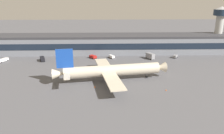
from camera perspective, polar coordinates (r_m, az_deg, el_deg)
ground_plane at (r=100.45m, az=-1.59°, el=-3.26°), size 600.00×600.00×0.00m
terminal_building at (r=149.90m, az=-1.71°, el=6.01°), size 177.52×19.71×12.06m
airliner at (r=97.93m, az=-0.45°, el=-0.93°), size 50.93×43.73×15.21m
control_tower at (r=170.78m, az=25.89°, el=10.05°), size 9.77×9.77×30.11m
baggage_tug at (r=142.21m, az=15.89°, el=2.68°), size 3.77×4.08×1.85m
stair_truck at (r=136.14m, az=9.74°, el=2.86°), size 4.90×6.43×3.55m
pushback_tractor at (r=136.54m, az=-4.92°, el=2.68°), size 4.97×5.40×1.75m
crew_van at (r=135.72m, az=-17.44°, el=2.03°), size 3.98×5.65×2.55m
belt_loader at (r=142.76m, az=-26.14°, el=1.64°), size 4.52×6.64×1.95m
follow_me_car at (r=136.24m, az=-0.10°, el=2.73°), size 3.75×4.78×1.85m
traffic_cone_0 at (r=91.32m, az=13.71°, el=-5.72°), size 0.48×0.48×0.60m
traffic_cone_1 at (r=91.76m, az=-4.44°, el=-5.12°), size 0.53×0.53×0.67m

